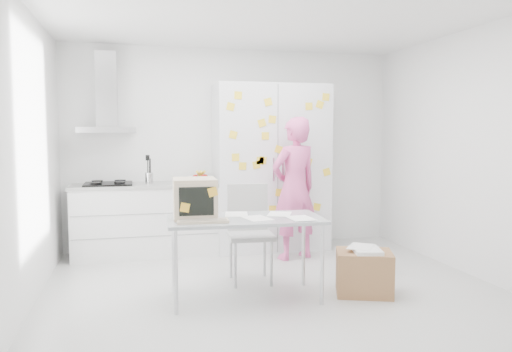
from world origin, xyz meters
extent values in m
cube|color=silver|center=(0.00, 0.00, -0.01)|extent=(4.50, 4.00, 0.02)
cube|color=white|center=(0.00, 2.00, 1.35)|extent=(4.50, 0.02, 2.70)
cube|color=white|center=(-2.25, 0.00, 1.35)|extent=(0.02, 4.00, 2.70)
cube|color=white|center=(2.25, 0.00, 1.35)|extent=(0.02, 4.00, 2.70)
cube|color=white|center=(0.00, 0.00, 2.70)|extent=(4.50, 4.00, 0.02)
cube|color=white|center=(-1.20, 1.70, 0.44)|extent=(1.80, 0.60, 0.88)
cube|color=gray|center=(-1.20, 1.40, 0.58)|extent=(1.76, 0.01, 0.01)
cube|color=gray|center=(-1.20, 1.40, 0.30)|extent=(1.76, 0.01, 0.01)
cube|color=#9E9E99|center=(-1.20, 1.70, 0.90)|extent=(1.84, 0.63, 0.04)
cube|color=black|center=(-1.65, 1.70, 0.93)|extent=(0.58, 0.50, 0.03)
cylinder|color=black|center=(-1.79, 1.58, 0.95)|extent=(0.14, 0.14, 0.02)
cylinder|color=black|center=(-1.51, 1.58, 0.95)|extent=(0.14, 0.14, 0.02)
cylinder|color=black|center=(-1.79, 1.82, 0.95)|extent=(0.14, 0.14, 0.02)
cylinder|color=black|center=(-1.51, 1.82, 0.95)|extent=(0.14, 0.14, 0.02)
cylinder|color=silver|center=(-1.15, 1.70, 0.99)|extent=(0.10, 0.10, 0.14)
cylinder|color=black|center=(-1.16, 1.71, 1.09)|extent=(0.01, 0.01, 0.30)
cylinder|color=black|center=(-1.13, 1.69, 1.09)|extent=(0.01, 0.01, 0.30)
cylinder|color=black|center=(-1.15, 1.72, 1.09)|extent=(0.01, 0.01, 0.30)
cube|color=black|center=(-1.16, 1.71, 1.25)|extent=(0.05, 0.01, 0.07)
imported|color=white|center=(-0.50, 1.70, 0.96)|extent=(0.31, 0.31, 0.08)
sphere|color=#B2140F|center=(-0.56, 1.72, 0.99)|extent=(0.08, 0.08, 0.08)
sphere|color=#B2140F|center=(-0.47, 1.65, 0.99)|extent=(0.08, 0.08, 0.08)
sphere|color=#B2140F|center=(-0.43, 1.74, 0.99)|extent=(0.08, 0.08, 0.08)
cylinder|color=yellow|center=(-0.52, 1.72, 1.03)|extent=(0.09, 0.17, 0.10)
cylinder|color=yellow|center=(-0.49, 1.72, 1.03)|extent=(0.04, 0.17, 0.10)
cylinder|color=yellow|center=(-0.47, 1.72, 1.03)|extent=(0.08, 0.17, 0.10)
cube|color=silver|center=(-1.65, 1.75, 1.60)|extent=(0.70, 0.48, 0.07)
cube|color=silver|center=(-1.65, 1.87, 2.10)|extent=(0.26, 0.24, 0.95)
cube|color=silver|center=(0.45, 1.68, 1.10)|extent=(1.50, 0.65, 2.20)
cube|color=slate|center=(0.45, 1.35, 1.10)|extent=(0.01, 0.01, 2.16)
cube|color=silver|center=(0.39, 1.34, 1.10)|extent=(0.02, 0.02, 0.30)
cube|color=silver|center=(0.51, 1.34, 1.10)|extent=(0.02, 0.02, 0.30)
cube|color=yellow|center=(0.86, 1.34, 1.90)|extent=(0.10, 0.00, 0.10)
cube|color=yellow|center=(1.01, 1.34, 1.93)|extent=(0.12, 0.00, 0.12)
cube|color=yellow|center=(1.12, 1.34, 1.05)|extent=(0.12, 0.00, 0.12)
cube|color=yellow|center=(0.22, 1.34, 1.21)|extent=(0.10, 0.00, 0.10)
cube|color=yellow|center=(0.46, 1.34, 1.35)|extent=(0.12, 0.00, 0.12)
cube|color=yellow|center=(0.83, 1.34, 0.86)|extent=(0.12, 0.00, 0.12)
cube|color=yellow|center=(0.25, 1.34, 0.87)|extent=(0.10, 0.00, 0.10)
cube|color=yellow|center=(0.32, 1.34, 1.95)|extent=(0.12, 0.00, 0.12)
cube|color=yellow|center=(0.54, 1.34, 0.81)|extent=(0.12, 0.00, 0.12)
cube|color=yellow|center=(0.86, 1.34, 1.19)|extent=(0.12, 0.00, 0.12)
cube|color=yellow|center=(0.74, 1.34, 0.94)|extent=(0.10, 0.00, 0.10)
cube|color=yellow|center=(0.24, 1.34, 1.69)|extent=(0.12, 0.00, 0.12)
cube|color=yellow|center=(-0.01, 1.34, 1.15)|extent=(0.10, 0.00, 0.10)
cube|color=yellow|center=(-0.10, 1.34, 1.26)|extent=(0.10, 0.00, 0.10)
cube|color=yellow|center=(-0.16, 1.34, 1.89)|extent=(0.11, 0.00, 0.11)
cube|color=yellow|center=(0.38, 1.34, 0.59)|extent=(0.10, 0.00, 0.10)
cube|color=yellow|center=(0.25, 1.34, 1.22)|extent=(0.11, 0.00, 0.11)
cube|color=yellow|center=(0.99, 1.34, 0.59)|extent=(0.11, 0.00, 0.11)
cube|color=yellow|center=(1.09, 1.34, 2.03)|extent=(0.10, 0.00, 0.10)
cube|color=yellow|center=(0.28, 1.34, 1.53)|extent=(0.10, 0.00, 0.10)
cube|color=yellow|center=(0.17, 1.34, 1.16)|extent=(0.11, 0.00, 0.11)
cube|color=yellow|center=(0.63, 1.34, 0.52)|extent=(0.10, 0.00, 0.10)
cube|color=yellow|center=(-0.07, 1.34, 2.03)|extent=(0.10, 0.00, 0.10)
cube|color=yellow|center=(-0.13, 1.34, 1.54)|extent=(0.12, 0.00, 0.12)
cube|color=yellow|center=(0.76, 1.34, 0.77)|extent=(0.11, 0.00, 0.11)
cube|color=yellow|center=(0.37, 1.34, 1.73)|extent=(0.11, 0.00, 0.11)
cube|color=yellow|center=(0.72, 1.34, 1.28)|extent=(0.11, 0.00, 0.11)
cube|color=yellow|center=(0.47, 1.34, 0.80)|extent=(0.11, 0.00, 0.11)
imported|color=#E1579A|center=(0.59, 1.08, 0.88)|extent=(0.74, 0.60, 1.76)
cube|color=#A7AEB2|center=(-0.34, -0.26, 0.76)|extent=(1.47, 0.79, 0.03)
cylinder|color=silver|center=(-1.01, -0.52, 0.37)|extent=(0.04, 0.04, 0.74)
cylinder|color=silver|center=(0.30, -0.59, 0.37)|extent=(0.04, 0.04, 0.74)
cylinder|color=silver|center=(-0.98, 0.08, 0.37)|extent=(0.04, 0.04, 0.74)
cylinder|color=silver|center=(0.33, 0.01, 0.37)|extent=(0.04, 0.04, 0.74)
cube|color=beige|center=(-0.79, -0.15, 0.96)|extent=(0.41, 0.43, 0.37)
cube|color=beige|center=(-0.80, -0.37, 0.96)|extent=(0.37, 0.04, 0.33)
cube|color=black|center=(-0.81, -0.38, 0.96)|extent=(0.31, 0.02, 0.26)
cube|color=yellow|center=(-0.91, -0.38, 0.91)|extent=(0.09, 0.01, 0.09)
cube|color=yellow|center=(-0.66, -0.39, 1.04)|extent=(0.10, 0.01, 0.10)
cube|color=beige|center=(-0.76, -0.42, 0.79)|extent=(0.46, 0.18, 0.03)
cube|color=gray|center=(-0.76, -0.42, 0.80)|extent=(0.42, 0.13, 0.01)
cube|color=white|center=(-0.24, -0.31, 0.78)|extent=(0.27, 0.34, 0.00)
cube|color=white|center=(0.03, -0.15, 0.78)|extent=(0.32, 0.36, 0.00)
cube|color=white|center=(0.15, -0.43, 0.78)|extent=(0.23, 0.32, 0.00)
cube|color=white|center=(-0.38, -0.05, 0.78)|extent=(0.27, 0.34, 0.00)
cube|color=#ABABA9|center=(-0.17, 0.24, 0.49)|extent=(0.49, 0.49, 0.04)
cube|color=#ABABA9|center=(-0.15, 0.45, 0.77)|extent=(0.44, 0.06, 0.50)
cylinder|color=#A7A8AB|center=(-0.37, 0.07, 0.24)|extent=(0.03, 0.03, 0.47)
cylinder|color=#A7A8AB|center=(0.00, 0.04, 0.24)|extent=(0.03, 0.03, 0.47)
cylinder|color=#A7A8AB|center=(-0.34, 0.44, 0.24)|extent=(0.03, 0.03, 0.47)
cylinder|color=#A7A8AB|center=(0.03, 0.42, 0.24)|extent=(0.03, 0.03, 0.47)
cube|color=#9A6C42|center=(0.81, -0.40, 0.21)|extent=(0.64, 0.58, 0.42)
cube|color=white|center=(0.83, -0.43, 0.44)|extent=(0.32, 0.39, 0.04)
cube|color=white|center=(0.80, -0.35, 0.46)|extent=(0.37, 0.38, 0.00)
camera|label=1|loc=(-1.34, -4.75, 1.57)|focal=35.00mm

